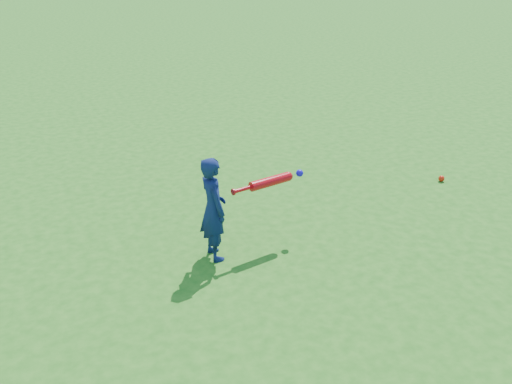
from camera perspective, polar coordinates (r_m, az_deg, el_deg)
ground at (r=5.77m, az=-4.56°, el=-5.95°), size 80.00×80.00×0.00m
child at (r=5.44m, az=-4.30°, el=-1.68°), size 0.27×0.39×1.04m
ground_ball_red at (r=7.71m, az=18.05°, el=1.28°), size 0.08×0.08×0.08m
bat_swing at (r=5.68m, az=1.72°, el=1.14°), size 0.85×0.26×0.10m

